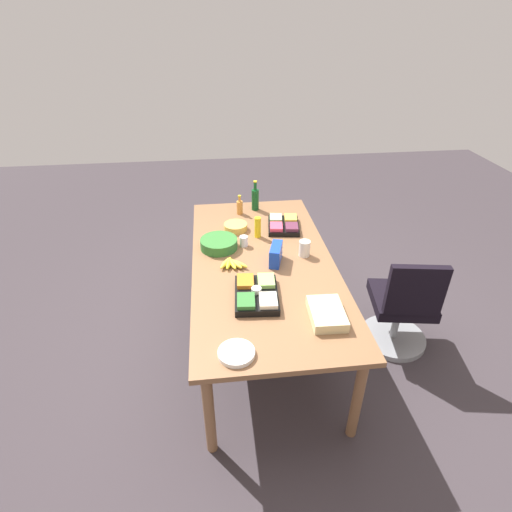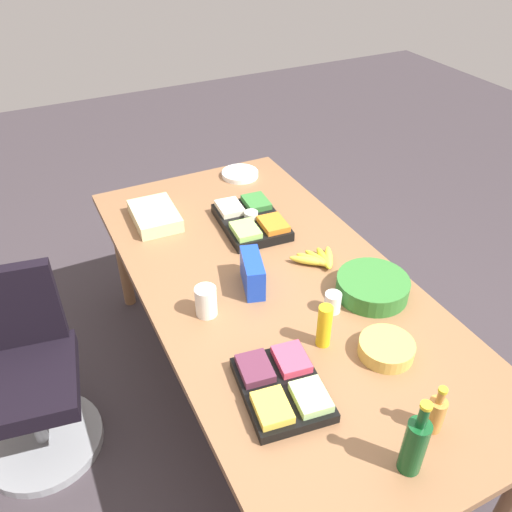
{
  "view_description": "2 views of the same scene",
  "coord_description": "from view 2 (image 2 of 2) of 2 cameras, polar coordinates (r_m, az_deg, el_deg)",
  "views": [
    {
      "loc": [
        2.7,
        -0.37,
        2.51
      ],
      "look_at": [
        0.06,
        -0.07,
        0.87
      ],
      "focal_mm": 28.08,
      "sensor_mm": 36.0,
      "label": 1
    },
    {
      "loc": [
        -1.6,
        0.88,
        2.27
      ],
      "look_at": [
        0.1,
        0.04,
        0.87
      ],
      "focal_mm": 36.81,
      "sensor_mm": 36.0,
      "label": 2
    }
  ],
  "objects": [
    {
      "name": "ground_plane",
      "position": [
        2.91,
        1.71,
        -14.8
      ],
      "size": [
        10.0,
        10.0,
        0.0
      ],
      "primitive_type": "plane",
      "color": "#3A3237"
    },
    {
      "name": "conference_table",
      "position": [
        2.4,
        2.01,
        -4.19
      ],
      "size": [
        2.33,
        1.14,
        0.77
      ],
      "color": "brown",
      "rests_on": "ground"
    },
    {
      "name": "office_chair",
      "position": [
        2.68,
        -23.66,
        -12.99
      ],
      "size": [
        0.56,
        0.56,
        0.92
      ],
      "color": "gray",
      "rests_on": "ground"
    },
    {
      "name": "wine_bottle",
      "position": [
        1.73,
        16.87,
        -19.01
      ],
      "size": [
        0.09,
        0.09,
        0.31
      ],
      "color": "#104A20",
      "rests_on": "conference_table"
    },
    {
      "name": "chip_bowl",
      "position": [
        2.08,
        13.97,
        -9.72
      ],
      "size": [
        0.27,
        0.27,
        0.06
      ],
      "primitive_type": "cylinder",
      "rotation": [
        0.0,
        0.0,
        -0.31
      ],
      "color": "gold",
      "rests_on": "conference_table"
    },
    {
      "name": "chip_bag_blue",
      "position": [
        2.3,
        -0.39,
        -1.86
      ],
      "size": [
        0.23,
        0.14,
        0.15
      ],
      "primitive_type": "cube",
      "rotation": [
        0.0,
        0.0,
        -0.29
      ],
      "color": "blue",
      "rests_on": "conference_table"
    },
    {
      "name": "mustard_bottle",
      "position": [
        2.04,
        7.43,
        -7.55
      ],
      "size": [
        0.07,
        0.07,
        0.19
      ],
      "primitive_type": "cylinder",
      "rotation": [
        0.0,
        0.0,
        0.28
      ],
      "color": "yellow",
      "rests_on": "conference_table"
    },
    {
      "name": "veggie_tray",
      "position": [
        2.72,
        -0.53,
        3.91
      ],
      "size": [
        0.44,
        0.33,
        0.09
      ],
      "color": "black",
      "rests_on": "conference_table"
    },
    {
      "name": "fruit_platter",
      "position": [
        1.9,
        2.85,
        -13.99
      ],
      "size": [
        0.39,
        0.33,
        0.07
      ],
      "color": "black",
      "rests_on": "conference_table"
    },
    {
      "name": "dressing_bottle",
      "position": [
        1.87,
        18.94,
        -15.86
      ],
      "size": [
        0.07,
        0.07,
        0.2
      ],
      "color": "#C88237",
      "rests_on": "conference_table"
    },
    {
      "name": "paper_plate_stack",
      "position": [
        3.21,
        -1.75,
        8.9
      ],
      "size": [
        0.25,
        0.25,
        0.03
      ],
      "primitive_type": "cylinder",
      "rotation": [
        0.0,
        0.0,
        -0.16
      ],
      "color": "white",
      "rests_on": "conference_table"
    },
    {
      "name": "mayo_jar",
      "position": [
        2.17,
        -5.45,
        -4.92
      ],
      "size": [
        0.11,
        0.11,
        0.13
      ],
      "primitive_type": "cylinder",
      "rotation": [
        0.0,
        0.0,
        -0.34
      ],
      "color": "white",
      "rests_on": "conference_table"
    },
    {
      "name": "sheet_cake",
      "position": [
        2.81,
        -10.93,
        4.32
      ],
      "size": [
        0.33,
        0.23,
        0.07
      ],
      "primitive_type": "cube",
      "rotation": [
        0.0,
        0.0,
        -0.04
      ],
      "color": "beige",
      "rests_on": "conference_table"
    },
    {
      "name": "salad_bowl",
      "position": [
        2.33,
        12.53,
        -3.27
      ],
      "size": [
        0.4,
        0.4,
        0.08
      ],
      "primitive_type": "cylinder",
      "rotation": [
        0.0,
        0.0,
        -0.35
      ],
      "color": "#31722E",
      "rests_on": "conference_table"
    },
    {
      "name": "banana_bunch",
      "position": [
        2.48,
        6.76,
        -0.32
      ],
      "size": [
        0.18,
        0.24,
        0.04
      ],
      "color": "yellow",
      "rests_on": "conference_table"
    },
    {
      "name": "paper_cup",
      "position": [
        2.22,
        8.33,
        -5.01
      ],
      "size": [
        0.09,
        0.09,
        0.09
      ],
      "primitive_type": "cylinder",
      "rotation": [
        0.0,
        0.0,
        0.27
      ],
      "color": "white",
      "rests_on": "conference_table"
    }
  ]
}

